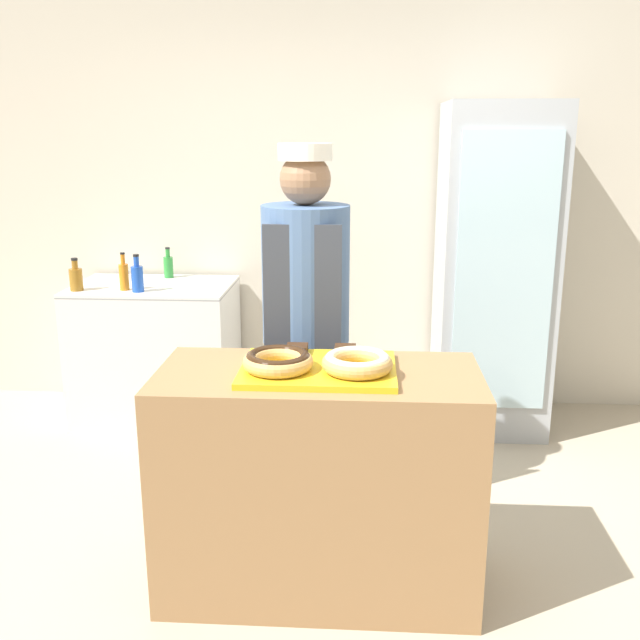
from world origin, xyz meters
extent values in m
plane|color=#B7A88E|center=(0.00, 0.00, 0.00)|extent=(14.00, 14.00, 0.00)
cube|color=beige|center=(0.00, 2.13, 1.35)|extent=(8.00, 0.06, 2.70)
cube|color=#997047|center=(0.00, 0.00, 0.46)|extent=(1.24, 0.58, 0.92)
cube|color=yellow|center=(0.00, 0.00, 0.93)|extent=(0.59, 0.44, 0.02)
torus|color=tan|center=(-0.15, -0.05, 0.97)|extent=(0.27, 0.27, 0.06)
torus|color=#331E0F|center=(-0.15, -0.05, 0.99)|extent=(0.24, 0.24, 0.04)
torus|color=tan|center=(0.15, -0.05, 0.97)|extent=(0.27, 0.27, 0.06)
torus|color=beige|center=(0.15, -0.05, 0.99)|extent=(0.24, 0.24, 0.04)
cube|color=#382111|center=(-0.10, 0.17, 0.96)|extent=(0.08, 0.08, 0.03)
cube|color=#382111|center=(0.10, 0.17, 0.96)|extent=(0.08, 0.08, 0.03)
cylinder|color=#4C4C51|center=(-0.10, 0.64, 0.42)|extent=(0.29, 0.29, 0.85)
cylinder|color=#4C6B99|center=(-0.10, 0.64, 1.17)|extent=(0.40, 0.40, 0.64)
cube|color=#383D47|center=(-0.10, 0.45, 0.75)|extent=(0.34, 0.02, 1.34)
sphere|color=#936B4C|center=(-0.10, 0.64, 1.60)|extent=(0.23, 0.23, 0.23)
cylinder|color=white|center=(-0.10, 0.64, 1.72)|extent=(0.24, 0.24, 0.07)
cube|color=#ADB2B7|center=(0.95, 1.74, 0.99)|extent=(0.66, 0.65, 1.97)
cube|color=silver|center=(0.95, 1.40, 1.03)|extent=(0.54, 0.02, 1.58)
cube|color=silver|center=(-1.16, 1.74, 0.44)|extent=(0.99, 0.66, 0.87)
cube|color=gray|center=(-1.16, 1.74, 0.85)|extent=(0.99, 0.66, 0.01)
cylinder|color=orange|center=(-1.28, 1.57, 0.95)|extent=(0.06, 0.06, 0.16)
cylinder|color=orange|center=(-1.28, 1.57, 1.06)|extent=(0.03, 0.03, 0.06)
cylinder|color=black|center=(-1.28, 1.57, 1.10)|extent=(0.03, 0.03, 0.01)
cylinder|color=#2D8C38|center=(-1.12, 1.97, 0.94)|extent=(0.06, 0.06, 0.14)
cylinder|color=#2D8C38|center=(-1.12, 1.97, 1.04)|extent=(0.03, 0.03, 0.05)
cylinder|color=black|center=(-1.12, 1.97, 1.07)|extent=(0.03, 0.03, 0.01)
cylinder|color=#99661E|center=(-1.57, 1.54, 0.94)|extent=(0.08, 0.08, 0.13)
cylinder|color=#99661E|center=(-1.57, 1.54, 1.03)|extent=(0.04, 0.04, 0.05)
cylinder|color=black|center=(-1.57, 1.54, 1.06)|extent=(0.04, 0.04, 0.01)
cylinder|color=#1E4CB2|center=(-1.19, 1.53, 0.95)|extent=(0.07, 0.07, 0.15)
cylinder|color=#1E4CB2|center=(-1.19, 1.53, 1.06)|extent=(0.03, 0.03, 0.06)
cylinder|color=black|center=(-1.19, 1.53, 1.09)|extent=(0.04, 0.04, 0.01)
camera|label=1|loc=(0.17, -2.57, 1.81)|focal=40.00mm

